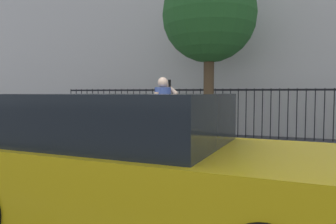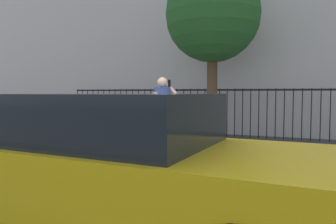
{
  "view_description": "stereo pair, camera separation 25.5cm",
  "coord_description": "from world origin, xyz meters",
  "px_view_note": "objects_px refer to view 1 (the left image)",
  "views": [
    {
      "loc": [
        2.28,
        -4.75,
        1.47
      ],
      "look_at": [
        -0.24,
        1.79,
        1.04
      ],
      "focal_mm": 34.42,
      "sensor_mm": 36.0,
      "label": 1
    },
    {
      "loc": [
        2.51,
        -4.65,
        1.47
      ],
      "look_at": [
        -0.24,
        1.79,
        1.04
      ],
      "focal_mm": 34.42,
      "sensor_mm": 36.0,
      "label": 2
    }
  ],
  "objects_px": {
    "street_bench": "(76,119)",
    "street_tree_near": "(209,16)",
    "taxi_yellow": "(140,165)",
    "pedestrian_on_phone": "(162,110)"
  },
  "relations": [
    {
      "from": "street_bench",
      "to": "street_tree_near",
      "type": "xyz_separation_m",
      "value": [
        3.95,
        1.12,
        3.07
      ]
    },
    {
      "from": "street_bench",
      "to": "street_tree_near",
      "type": "distance_m",
      "value": 5.13
    },
    {
      "from": "taxi_yellow",
      "to": "street_tree_near",
      "type": "distance_m",
      "value": 7.12
    },
    {
      "from": "pedestrian_on_phone",
      "to": "street_bench",
      "type": "xyz_separation_m",
      "value": [
        -3.76,
        2.11,
        -0.45
      ]
    },
    {
      "from": "taxi_yellow",
      "to": "pedestrian_on_phone",
      "type": "relative_size",
      "value": 2.61
    },
    {
      "from": "street_bench",
      "to": "pedestrian_on_phone",
      "type": "bearing_deg",
      "value": -29.3
    },
    {
      "from": "street_tree_near",
      "to": "pedestrian_on_phone",
      "type": "bearing_deg",
      "value": -93.43
    },
    {
      "from": "street_tree_near",
      "to": "street_bench",
      "type": "bearing_deg",
      "value": -164.12
    },
    {
      "from": "pedestrian_on_phone",
      "to": "street_tree_near",
      "type": "height_order",
      "value": "street_tree_near"
    },
    {
      "from": "taxi_yellow",
      "to": "pedestrian_on_phone",
      "type": "height_order",
      "value": "pedestrian_on_phone"
    }
  ]
}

